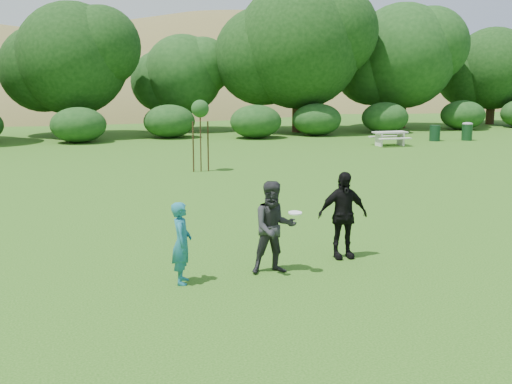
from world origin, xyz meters
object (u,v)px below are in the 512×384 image
at_px(player_grey, 274,228).
at_px(trash_can_near, 435,133).
at_px(sapling, 200,111).
at_px(trash_can_lidded, 467,131).
at_px(player_black, 343,215).
at_px(picnic_table, 390,136).
at_px(player_teal, 182,243).

relative_size(player_grey, trash_can_near, 2.07).
bearing_deg(sapling, trash_can_near, 26.19).
height_order(trash_can_near, trash_can_lidded, trash_can_lidded).
distance_m(player_black, picnic_table, 21.54).
distance_m(picnic_table, trash_can_lidded, 5.67).
relative_size(picnic_table, trash_can_lidded, 1.71).
xyz_separation_m(player_grey, trash_can_lidded, (18.13, 20.41, -0.39)).
relative_size(sapling, picnic_table, 1.58).
bearing_deg(player_teal, sapling, 0.48).
xyz_separation_m(player_teal, trash_can_near, (18.04, 20.75, -0.34)).
distance_m(player_black, trash_can_lidded, 25.72).
height_order(player_black, trash_can_near, player_black).
xyz_separation_m(player_grey, sapling, (1.13, 13.24, 1.49)).
bearing_deg(trash_can_near, trash_can_lidded, -6.73).
relative_size(player_teal, sapling, 0.55).
height_order(player_black, trash_can_lidded, player_black).
xyz_separation_m(player_black, picnic_table, (10.85, 18.60, -0.42)).
relative_size(player_grey, sapling, 0.65).
bearing_deg(trash_can_lidded, player_grey, -131.61).
height_order(player_teal, player_grey, player_grey).
height_order(player_grey, trash_can_lidded, player_grey).
xyz_separation_m(player_teal, player_grey, (1.86, 0.11, 0.14)).
height_order(sapling, picnic_table, sapling).
relative_size(player_teal, player_black, 0.83).
height_order(player_teal, sapling, sapling).
xyz_separation_m(trash_can_near, trash_can_lidded, (1.96, -0.23, 0.09)).
distance_m(player_teal, player_black, 3.67).
xyz_separation_m(player_black, trash_can_near, (14.44, 20.04, -0.49)).
xyz_separation_m(picnic_table, trash_can_lidded, (5.54, 1.20, 0.02)).
relative_size(player_black, sapling, 0.66).
relative_size(player_teal, player_grey, 0.85).
distance_m(player_teal, trash_can_near, 27.50).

